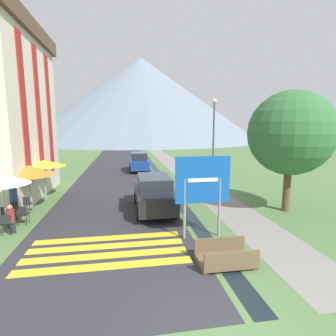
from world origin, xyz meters
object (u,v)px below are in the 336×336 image
object	(u,v)px
footbridge	(225,257)
tree_by_path	(291,133)
cafe_umbrella_rear_yellow	(44,163)
cafe_umbrella_middle_orange	(29,171)
cafe_chair_near_right	(22,214)
cafe_chair_near_left	(7,214)
cafe_chair_middle	(26,203)
person_standing_terrace	(14,199)
parked_car_near	(154,193)
cafe_umbrella_front_white	(2,179)
person_seated_far	(11,218)
cafe_chair_nearest	(6,222)
streetlamp	(213,139)
road_sign	(203,185)
parked_car_far	(139,162)

from	to	relation	value
footbridge	tree_by_path	world-z (taller)	tree_by_path
cafe_umbrella_rear_yellow	cafe_umbrella_middle_orange	bearing A→B (deg)	-91.76
cafe_chair_near_right	cafe_umbrella_rear_yellow	bearing A→B (deg)	90.35
cafe_chair_near_left	cafe_chair_middle	size ratio (longest dim) A/B	1.00
cafe_chair_near_left	person_standing_terrace	bearing A→B (deg)	65.22
parked_car_near	cafe_umbrella_front_white	size ratio (longest dim) A/B	1.86
parked_car_near	cafe_umbrella_rear_yellow	xyz separation A→B (m)	(-6.11, 3.24, 1.22)
cafe_umbrella_middle_orange	person_seated_far	bearing A→B (deg)	-86.10
cafe_chair_middle	cafe_chair_near_right	bearing A→B (deg)	-58.82
cafe_chair_nearest	cafe_chair_near_left	bearing A→B (deg)	94.52
footbridge	streetlamp	distance (m)	9.67
cafe_umbrella_front_white	person_standing_terrace	distance (m)	1.81
road_sign	cafe_umbrella_front_white	distance (m)	7.90
parked_car_near	cafe_chair_near_left	world-z (taller)	parked_car_near
cafe_chair_near_right	streetlamp	bearing A→B (deg)	19.63
parked_car_near	road_sign	bearing A→B (deg)	-67.91
cafe_chair_nearest	person_standing_terrace	bearing A→B (deg)	84.92
cafe_chair_near_left	tree_by_path	xyz separation A→B (m)	(13.15, -0.14, 3.42)
cafe_chair_near_left	person_seated_far	xyz separation A→B (m)	(0.54, -1.00, 0.15)
parked_car_far	person_standing_terrace	xyz separation A→B (m)	(-6.34, -12.71, 0.10)
cafe_umbrella_front_white	person_seated_far	distance (m)	1.55
cafe_umbrella_front_white	streetlamp	bearing A→B (deg)	25.07
cafe_chair_near_left	tree_by_path	size ratio (longest dim) A/B	0.14
cafe_umbrella_middle_orange	cafe_chair_nearest	bearing A→B (deg)	-88.31
cafe_chair_near_right	parked_car_near	bearing A→B (deg)	7.71
footbridge	cafe_umbrella_front_white	size ratio (longest dim) A/B	0.71
road_sign	cafe_chair_middle	world-z (taller)	road_sign
cafe_chair_near_left	cafe_umbrella_front_white	distance (m)	1.87
road_sign	footbridge	distance (m)	2.77
tree_by_path	streetlamp	bearing A→B (deg)	120.48
cafe_chair_middle	cafe_umbrella_middle_orange	bearing A→B (deg)	92.04
cafe_chair_middle	streetlamp	bearing A→B (deg)	30.33
footbridge	tree_by_path	bearing A→B (deg)	42.03
road_sign	parked_car_near	distance (m)	4.06
parked_car_near	cafe_chair_nearest	world-z (taller)	parked_car_near
cafe_umbrella_rear_yellow	streetlamp	size ratio (longest dim) A/B	0.41
cafe_umbrella_front_white	cafe_umbrella_rear_yellow	distance (m)	5.04
parked_car_far	tree_by_path	distance (m)	15.31
streetlamp	cafe_chair_near_right	bearing A→B (deg)	-157.56
road_sign	person_seated_far	xyz separation A→B (m)	(-7.44, 1.59, -1.39)
streetlamp	tree_by_path	xyz separation A→B (m)	(2.47, -4.20, 0.46)
footbridge	parked_car_far	xyz separation A→B (m)	(-1.69, 17.95, 0.68)
cafe_chair_near_left	cafe_umbrella_middle_orange	size ratio (longest dim) A/B	0.36
tree_by_path	cafe_chair_near_left	bearing A→B (deg)	179.39
cafe_umbrella_front_white	tree_by_path	size ratio (longest dim) A/B	0.40
cafe_umbrella_middle_orange	streetlamp	world-z (taller)	streetlamp
parked_car_far	tree_by_path	world-z (taller)	tree_by_path
tree_by_path	footbridge	bearing A→B (deg)	-137.97
cafe_chair_near_left	cafe_umbrella_middle_orange	bearing A→B (deg)	64.86
cafe_chair_near_left	cafe_chair_middle	xyz separation A→B (m)	(0.22, 1.60, 0.00)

